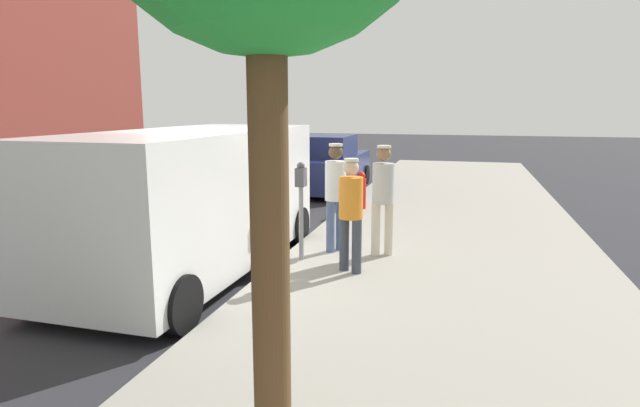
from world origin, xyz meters
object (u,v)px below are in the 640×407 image
Objects in this scene: pedestrian_in_gray at (383,193)px; pedestrian_in_white at (335,190)px; fire_hydrant at (361,191)px; pedestrian_in_orange at (351,208)px; parking_meter_near at (301,194)px; parked_van at (194,197)px; parked_sedan_ahead at (325,166)px.

pedestrian_in_white is at bearing 175.58° from pedestrian_in_gray.
pedestrian_in_white reaches higher than fire_hydrant.
pedestrian_in_orange is 1.90× the size of fire_hydrant.
parked_van is at bearing -159.62° from parking_meter_near.
fire_hydrant is (1.60, 4.94, -0.59)m from parked_van.
pedestrian_in_orange is 0.93× the size of pedestrian_in_white.
pedestrian_in_white is (0.39, 0.64, -0.02)m from parking_meter_near.
parking_meter_near is 1.60m from parked_van.
parked_sedan_ahead is 3.69m from fire_hydrant.
parking_meter_near reaches higher than parked_sedan_ahead.
pedestrian_in_gray is at bearing -74.31° from fire_hydrant.
pedestrian_in_orange is 0.93× the size of pedestrian_in_gray.
pedestrian_in_gray reaches higher than parked_sedan_ahead.
parked_sedan_ahead reaches higher than fire_hydrant.
pedestrian_in_gray reaches higher than fire_hydrant.
pedestrian_in_white is at bearing -85.63° from fire_hydrant.
parked_van reaches higher than pedestrian_in_gray.
pedestrian_in_white reaches higher than pedestrian_in_gray.
pedestrian_in_white is 2.23m from parked_van.
parked_van is 1.19× the size of parked_sedan_ahead.
parked_sedan_ahead is (-1.59, 7.65, -0.43)m from parking_meter_near.
fire_hydrant is at bearing 72.06° from parked_van.
fire_hydrant is (1.69, -3.27, -0.18)m from parked_sedan_ahead.
parked_van reaches higher than fire_hydrant.
pedestrian_in_gray is (0.31, 0.98, 0.08)m from pedestrian_in_orange.
parked_van is 6.10× the size of fire_hydrant.
pedestrian_in_gray is 7.60m from parked_sedan_ahead.
pedestrian_in_white is 2.05× the size of fire_hydrant.
parking_meter_near is 1.30m from pedestrian_in_gray.
fire_hydrant is at bearing -62.64° from parked_sedan_ahead.
pedestrian_in_orange reaches higher than parking_meter_near.
fire_hydrant is (-0.76, 4.78, -0.51)m from pedestrian_in_orange.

